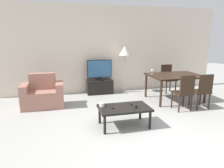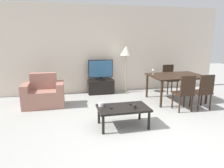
{
  "view_description": "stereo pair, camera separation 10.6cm",
  "coord_description": "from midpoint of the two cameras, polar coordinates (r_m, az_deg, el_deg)",
  "views": [
    {
      "loc": [
        -1.46,
        -2.7,
        1.72
      ],
      "look_at": [
        -0.32,
        1.76,
        0.65
      ],
      "focal_mm": 32.0,
      "sensor_mm": 36.0,
      "label": 1
    },
    {
      "loc": [
        -1.35,
        -2.72,
        1.72
      ],
      "look_at": [
        -0.32,
        1.76,
        0.65
      ],
      "focal_mm": 32.0,
      "sensor_mm": 36.0,
      "label": 2
    }
  ],
  "objects": [
    {
      "name": "coffee_table",
      "position": [
        3.94,
        2.72,
        -7.22
      ],
      "size": [
        1.0,
        0.6,
        0.4
      ],
      "color": "black",
      "rests_on": "ground_plane"
    },
    {
      "name": "dining_chair_near_right",
      "position": [
        5.3,
        23.87,
        -1.5
      ],
      "size": [
        0.4,
        0.4,
        0.88
      ],
      "color": "black",
      "rests_on": "ground_plane"
    },
    {
      "name": "cup_white_near",
      "position": [
        3.95,
        -3.69,
        -5.9
      ],
      "size": [
        0.09,
        0.09,
        0.08
      ],
      "color": "white",
      "rests_on": "coffee_table"
    },
    {
      "name": "cup_colored_far",
      "position": [
        3.89,
        5.96,
        -6.31
      ],
      "size": [
        0.07,
        0.07,
        0.07
      ],
      "color": "black",
      "rests_on": "coffee_table"
    },
    {
      "name": "armchair",
      "position": [
        5.36,
        -19.65,
        -2.93
      ],
      "size": [
        1.01,
        0.61,
        0.84
      ],
      "color": "#9E6B5B",
      "rests_on": "ground_plane"
    },
    {
      "name": "tv_stand",
      "position": [
        6.28,
        -4.01,
        -0.8
      ],
      "size": [
        0.8,
        0.37,
        0.43
      ],
      "color": "black",
      "rests_on": "ground_plane"
    },
    {
      "name": "wall_back",
      "position": [
        6.42,
        -1.73,
        9.78
      ],
      "size": [
        7.51,
        0.06,
        2.7
      ],
      "color": "beige",
      "rests_on": "ground_plane"
    },
    {
      "name": "floor_lamp",
      "position": [
        6.21,
        3.19,
        8.94
      ],
      "size": [
        0.36,
        0.36,
        1.48
      ],
      "color": "gray",
      "rests_on": "ground_plane"
    },
    {
      "name": "remote_secondary",
      "position": [
        3.89,
        -0.84,
        -6.61
      ],
      "size": [
        0.04,
        0.15,
        0.02
      ],
      "color": "black",
      "rests_on": "coffee_table"
    },
    {
      "name": "tv",
      "position": [
        6.17,
        -4.09,
        4.02
      ],
      "size": [
        0.76,
        0.27,
        0.63
      ],
      "color": "black",
      "rests_on": "tv_stand"
    },
    {
      "name": "ground_plane",
      "position": [
        3.5,
        11.84,
        -16.59
      ],
      "size": [
        18.0,
        18.0,
        0.0
      ],
      "primitive_type": "plane",
      "color": "#9E9E99"
    },
    {
      "name": "dining_table",
      "position": [
        5.78,
        17.07,
        1.84
      ],
      "size": [
        1.43,
        1.03,
        0.72
      ],
      "color": "black",
      "rests_on": "ground_plane"
    },
    {
      "name": "dining_chair_near",
      "position": [
        5.01,
        19.35,
        -1.91
      ],
      "size": [
        0.4,
        0.4,
        0.88
      ],
      "color": "black",
      "rests_on": "ground_plane"
    },
    {
      "name": "wine_glass_left",
      "position": [
        5.69,
        10.87,
        3.79
      ],
      "size": [
        0.07,
        0.07,
        0.15
      ],
      "color": "silver",
      "rests_on": "dining_table"
    },
    {
      "name": "dining_chair_far",
      "position": [
        6.63,
        15.16,
        1.93
      ],
      "size": [
        0.4,
        0.4,
        0.88
      ],
      "color": "black",
      "rests_on": "ground_plane"
    },
    {
      "name": "remote_primary",
      "position": [
        4.11,
        4.63,
        -5.55
      ],
      "size": [
        0.04,
        0.15,
        0.02
      ],
      "color": "black",
      "rests_on": "coffee_table"
    }
  ]
}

